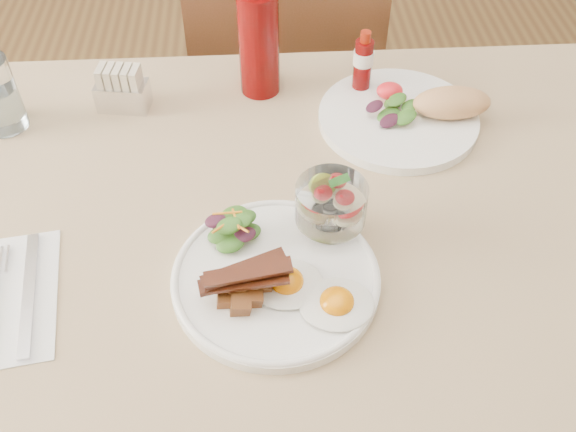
% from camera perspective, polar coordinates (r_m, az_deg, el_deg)
% --- Properties ---
extents(table, '(1.33, 0.88, 0.75)m').
position_cam_1_polar(table, '(1.01, 1.67, -3.63)').
color(table, brown).
rests_on(table, ground).
extents(chair_far, '(0.42, 0.42, 0.93)m').
position_cam_1_polar(chair_far, '(1.60, -0.34, 11.76)').
color(chair_far, brown).
rests_on(chair_far, ground).
extents(main_plate, '(0.28, 0.28, 0.02)m').
position_cam_1_polar(main_plate, '(0.86, -1.10, -5.59)').
color(main_plate, white).
rests_on(main_plate, table).
extents(fried_eggs, '(0.17, 0.13, 0.03)m').
position_cam_1_polar(fried_eggs, '(0.83, 2.10, -6.81)').
color(fried_eggs, white).
rests_on(fried_eggs, main_plate).
extents(bacon_potato_pile, '(0.12, 0.07, 0.05)m').
position_cam_1_polar(bacon_potato_pile, '(0.82, -3.95, -6.11)').
color(bacon_potato_pile, brown).
rests_on(bacon_potato_pile, main_plate).
extents(side_salad, '(0.08, 0.08, 0.04)m').
position_cam_1_polar(side_salad, '(0.89, -4.90, -1.16)').
color(side_salad, '#214F15').
rests_on(side_salad, main_plate).
extents(fruit_cup, '(0.10, 0.10, 0.10)m').
position_cam_1_polar(fruit_cup, '(0.87, 3.84, 1.13)').
color(fruit_cup, white).
rests_on(fruit_cup, main_plate).
extents(second_plate, '(0.30, 0.27, 0.07)m').
position_cam_1_polar(second_plate, '(1.12, 10.87, 8.97)').
color(second_plate, white).
rests_on(second_plate, table).
extents(ketchup_bottle, '(0.09, 0.09, 0.21)m').
position_cam_1_polar(ketchup_bottle, '(1.14, -2.61, 15.24)').
color(ketchup_bottle, '#580505').
rests_on(ketchup_bottle, table).
extents(hot_sauce_bottle, '(0.05, 0.05, 0.13)m').
position_cam_1_polar(hot_sauce_bottle, '(1.15, 6.66, 13.19)').
color(hot_sauce_bottle, '#580505').
rests_on(hot_sauce_bottle, table).
extents(sugar_caddy, '(0.09, 0.06, 0.08)m').
position_cam_1_polar(sugar_caddy, '(1.16, -14.53, 10.76)').
color(sugar_caddy, silver).
rests_on(sugar_caddy, table).
extents(napkin_cutlery, '(0.15, 0.23, 0.01)m').
position_cam_1_polar(napkin_cutlery, '(0.93, -23.32, -6.63)').
color(napkin_cutlery, white).
rests_on(napkin_cutlery, table).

